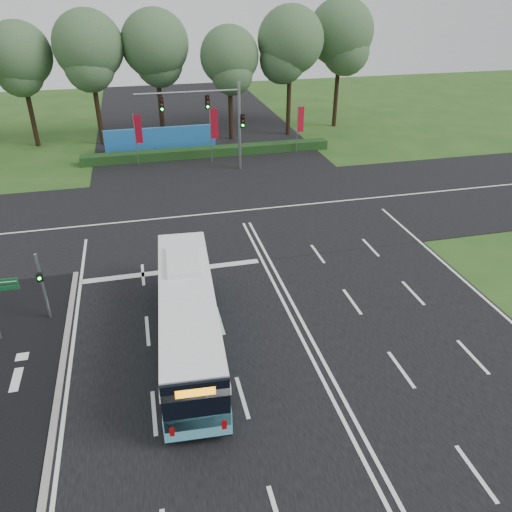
% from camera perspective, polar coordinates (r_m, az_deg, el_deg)
% --- Properties ---
extents(ground, '(120.00, 120.00, 0.00)m').
position_cam_1_polar(ground, '(24.03, 3.65, -6.35)').
color(ground, '#254B19').
rests_on(ground, ground).
extents(road_main, '(20.00, 120.00, 0.04)m').
position_cam_1_polar(road_main, '(24.02, 3.65, -6.31)').
color(road_main, black).
rests_on(road_main, ground).
extents(road_cross, '(120.00, 14.00, 0.05)m').
position_cam_1_polar(road_cross, '(34.18, -2.16, 5.12)').
color(road_cross, black).
rests_on(road_cross, ground).
extents(kerb_strip, '(0.25, 18.00, 0.12)m').
position_cam_1_polar(kerb_strip, '(21.29, -21.60, -14.07)').
color(kerb_strip, gray).
rests_on(kerb_strip, ground).
extents(city_bus, '(2.96, 11.01, 3.12)m').
position_cam_1_polar(city_bus, '(21.14, -7.75, -6.93)').
color(city_bus, '#55B1C6').
rests_on(city_bus, ground).
extents(pedestrian_signal, '(0.30, 0.42, 3.42)m').
position_cam_1_polar(pedestrian_signal, '(24.44, -23.23, -3.05)').
color(pedestrian_signal, gray).
rests_on(pedestrian_signal, ground).
extents(banner_flag_left, '(0.63, 0.22, 4.36)m').
position_cam_1_polar(banner_flag_left, '(43.49, -13.38, 13.63)').
color(banner_flag_left, gray).
rests_on(banner_flag_left, ground).
extents(banner_flag_mid, '(0.69, 0.15, 4.68)m').
position_cam_1_polar(banner_flag_mid, '(43.22, -4.90, 14.46)').
color(banner_flag_mid, gray).
rests_on(banner_flag_mid, ground).
extents(banner_flag_right, '(0.62, 0.11, 4.19)m').
position_cam_1_polar(banner_flag_right, '(46.09, 5.04, 15.00)').
color(banner_flag_right, gray).
rests_on(banner_flag_right, ground).
extents(traffic_light_gantry, '(8.41, 0.28, 7.00)m').
position_cam_1_polar(traffic_light_gantry, '(40.69, -4.50, 15.90)').
color(traffic_light_gantry, gray).
rests_on(traffic_light_gantry, ground).
extents(hedge, '(22.00, 1.20, 0.80)m').
position_cam_1_polar(hedge, '(45.60, -5.40, 11.76)').
color(hedge, '#143412').
rests_on(hedge, ground).
extents(blue_hoarding, '(10.00, 0.30, 2.20)m').
position_cam_1_polar(blue_hoarding, '(47.44, -10.82, 12.96)').
color(blue_hoarding, '#2067B2').
rests_on(blue_hoarding, ground).
extents(eucalyptus_row, '(41.68, 8.47, 12.55)m').
position_cam_1_polar(eucalyptus_row, '(49.55, -10.76, 22.70)').
color(eucalyptus_row, black).
rests_on(eucalyptus_row, ground).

